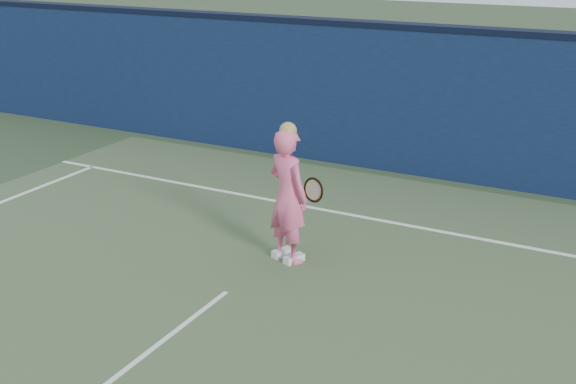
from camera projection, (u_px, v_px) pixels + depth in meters
The scene contains 6 objects.
ground at pixel (176, 331), 7.74m from camera, with size 80.00×80.00×0.00m, color #35492D.
backstop_wall at pixel (391, 100), 12.73m from camera, with size 24.00×0.40×2.50m, color #0C1738.
wall_cap at pixel (395, 26), 12.29m from camera, with size 24.00×0.42×0.10m, color black.
player at pixel (288, 196), 9.15m from camera, with size 0.76×0.63×1.85m.
racket at pixel (312, 190), 9.40m from camera, with size 0.56×0.37×0.34m.
court_lines at pixel (157, 345), 7.46m from camera, with size 11.00×12.04×0.01m.
Camera 1 is at (4.22, -5.44, 4.02)m, focal length 45.00 mm.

